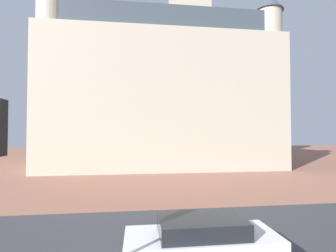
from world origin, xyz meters
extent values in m
plane|color=#93604C|center=(0.00, 10.00, 0.00)|extent=(120.00, 120.00, 0.00)
cube|color=#38383D|center=(0.00, 7.34, 0.00)|extent=(120.00, 7.68, 0.00)
cube|color=#B2A893|center=(1.68, 28.50, 7.27)|extent=(25.78, 12.52, 14.54)
cube|color=#38424C|center=(1.68, 28.50, 15.74)|extent=(23.72, 11.52, 2.40)
cube|color=#B2A893|center=(5.13, 28.50, 13.81)|extent=(4.53, 4.53, 27.62)
cylinder|color=#B2A893|center=(-9.71, 23.74, 9.31)|extent=(2.80, 2.80, 18.62)
cylinder|color=#B2A893|center=(13.07, 23.74, 8.65)|extent=(2.80, 2.80, 17.31)
cone|color=#38424C|center=(13.07, 23.74, 18.31)|extent=(3.20, 3.20, 2.00)
cube|color=silver|center=(0.61, 5.65, 0.59)|extent=(4.39, 1.73, 0.84)
cube|color=black|center=(0.61, 5.65, 1.24)|extent=(2.46, 1.53, 0.46)
cylinder|color=black|center=(-0.84, 6.52, 0.32)|extent=(0.64, 0.22, 0.64)
cylinder|color=black|center=(2.05, 6.52, 0.32)|extent=(0.64, 0.22, 0.64)
camera|label=1|loc=(-1.23, -1.29, 3.91)|focal=26.14mm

